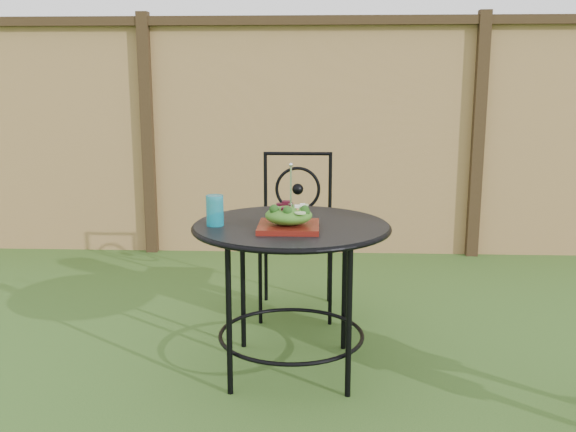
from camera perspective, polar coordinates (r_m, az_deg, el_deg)
The scene contains 8 objects.
ground at distance 3.22m, azimuth 1.43°, elevation -13.27°, with size 60.00×60.00×0.00m, color #254B18.
fence at distance 5.13m, azimuth 2.05°, elevation 7.10°, with size 8.00×0.12×1.90m.
patio_table at distance 3.00m, azimuth 0.30°, elevation -3.27°, with size 0.92×0.92×0.72m.
patio_chair at distance 3.86m, azimuth 0.79°, elevation -1.14°, with size 0.46×0.46×0.95m.
salad_plate at distance 2.85m, azimuth 0.06°, elevation -0.97°, with size 0.27×0.27×0.02m, color #4F180B.
salad at distance 2.84m, azimuth 0.06°, elevation 0.06°, with size 0.21×0.21×0.08m, color #235614.
fork at distance 2.82m, azimuth 0.26°, elevation 2.65°, with size 0.01×0.01×0.18m, color silver.
drinking_glass at distance 2.94m, azimuth -6.52°, elevation 0.49°, with size 0.08×0.08×0.14m, color #0D849E.
Camera 1 is at (0.06, -2.92, 1.36)m, focal length 40.00 mm.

